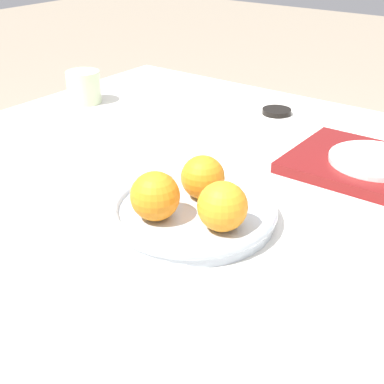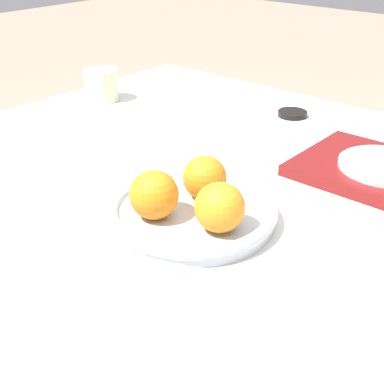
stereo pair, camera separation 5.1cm
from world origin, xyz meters
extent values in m
cube|color=silver|center=(0.00, 0.00, 0.36)|extent=(1.56, 0.89, 0.71)
cylinder|color=#B2BCC6|center=(-0.10, -0.23, 0.72)|extent=(0.25, 0.25, 0.02)
torus|color=#B2BCC6|center=(-0.10, -0.23, 0.73)|extent=(0.26, 0.26, 0.02)
sphere|color=orange|center=(-0.13, -0.28, 0.77)|extent=(0.07, 0.07, 0.07)
sphere|color=orange|center=(-0.11, -0.19, 0.77)|extent=(0.07, 0.07, 0.07)
sphere|color=orange|center=(-0.03, -0.25, 0.77)|extent=(0.07, 0.07, 0.07)
cylinder|color=beige|center=(-0.66, 0.08, 0.75)|extent=(0.08, 0.08, 0.08)
cylinder|color=black|center=(-0.23, 0.29, 0.72)|extent=(0.07, 0.07, 0.01)
camera|label=1|loc=(0.32, -0.80, 1.14)|focal=50.00mm
camera|label=2|loc=(0.36, -0.77, 1.14)|focal=50.00mm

